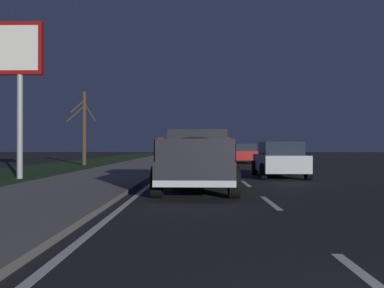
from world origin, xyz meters
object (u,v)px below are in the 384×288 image
pickup_truck (197,158)px  gas_price_sign (20,61)px  sedan_silver (280,159)px  sedan_tan (236,152)px  sedan_black (201,154)px  sedan_red (244,153)px  bare_tree_far (84,127)px

pickup_truck → gas_price_sign: gas_price_sign is taller
sedan_silver → sedan_tan: same height
sedan_black → sedan_tan: (9.36, -3.52, 0.00)m
sedan_red → sedan_black: 3.93m
sedan_black → gas_price_sign: gas_price_sign is taller
sedan_black → sedan_silver: (-13.67, -3.35, 0.00)m
pickup_truck → sedan_silver: 6.66m
sedan_silver → bare_tree_far: size_ratio=0.85×
bare_tree_far → sedan_red: bearing=-71.9°
gas_price_sign → sedan_red: bearing=-34.1°
sedan_black → bare_tree_far: size_ratio=0.84×
pickup_truck → sedan_black: (19.29, -0.22, -0.20)m
sedan_red → sedan_black: same height
pickup_truck → gas_price_sign: 9.59m
sedan_red → gas_price_sign: bearing=145.9°
bare_tree_far → sedan_black: bearing=-76.0°
sedan_tan → gas_price_sign: gas_price_sign is taller
sedan_silver → bare_tree_far: bare_tree_far is taller
pickup_truck → sedan_red: pickup_truck is taller
sedan_red → bare_tree_far: size_ratio=0.85×
sedan_red → gas_price_sign: (-16.42, 11.12, 4.10)m
pickup_truck → gas_price_sign: (4.68, 7.40, 3.91)m
sedan_silver → sedan_red: bearing=-0.5°
pickup_truck → sedan_red: 21.42m
sedan_tan → sedan_red: bearing=179.8°
sedan_silver → bare_tree_far: 16.59m
sedan_red → sedan_tan: bearing=-0.2°
sedan_black → sedan_silver: 14.08m
pickup_truck → sedan_black: 19.29m
sedan_silver → gas_price_sign: (-0.94, 10.98, 4.10)m
sedan_red → sedan_tan: same height
sedan_red → bare_tree_far: (-3.88, 11.84, 1.96)m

